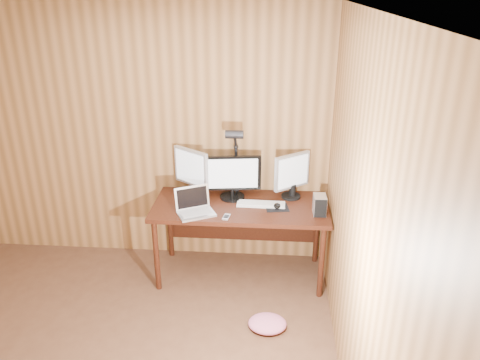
# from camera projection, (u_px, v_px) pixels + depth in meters

# --- Properties ---
(room_shell) EXTENTS (4.00, 4.00, 4.00)m
(room_shell) POSITION_uv_depth(u_px,v_px,m) (56.00, 247.00, 2.65)
(room_shell) COLOR #563420
(room_shell) RESTS_ON ground
(desk) EXTENTS (1.60, 0.70, 0.75)m
(desk) POSITION_uv_depth(u_px,v_px,m) (241.00, 213.00, 4.39)
(desk) COLOR #35150B
(desk) RESTS_ON floor
(monitor_center) EXTENTS (0.54, 0.23, 0.42)m
(monitor_center) POSITION_uv_depth(u_px,v_px,m) (232.00, 177.00, 4.34)
(monitor_center) COLOR black
(monitor_center) RESTS_ON desk
(monitor_left) EXTENTS (0.35, 0.26, 0.46)m
(monitor_left) POSITION_uv_depth(u_px,v_px,m) (191.00, 171.00, 4.39)
(monitor_left) COLOR black
(monitor_left) RESTS_ON desk
(monitor_right) EXTENTS (0.33, 0.26, 0.43)m
(monitor_right) POSITION_uv_depth(u_px,v_px,m) (292.00, 175.00, 4.34)
(monitor_right) COLOR black
(monitor_right) RESTS_ON desk
(laptop) EXTENTS (0.39, 0.36, 0.22)m
(laptop) POSITION_uv_depth(u_px,v_px,m) (194.00, 207.00, 4.12)
(laptop) COLOR silver
(laptop) RESTS_ON desk
(keyboard) EXTENTS (0.44, 0.14, 0.02)m
(keyboard) POSITION_uv_depth(u_px,v_px,m) (261.00, 204.00, 4.27)
(keyboard) COLOR white
(keyboard) RESTS_ON desk
(mousepad) EXTENTS (0.23, 0.19, 0.00)m
(mousepad) POSITION_uv_depth(u_px,v_px,m) (277.00, 208.00, 4.22)
(mousepad) COLOR black
(mousepad) RESTS_ON desk
(mouse) EXTENTS (0.09, 0.12, 0.04)m
(mouse) POSITION_uv_depth(u_px,v_px,m) (277.00, 206.00, 4.21)
(mouse) COLOR black
(mouse) RESTS_ON mousepad
(hard_drive) EXTENTS (0.11, 0.16, 0.17)m
(hard_drive) POSITION_uv_depth(u_px,v_px,m) (320.00, 205.00, 4.09)
(hard_drive) COLOR silver
(hard_drive) RESTS_ON desk
(phone) EXTENTS (0.07, 0.11, 0.01)m
(phone) POSITION_uv_depth(u_px,v_px,m) (226.00, 217.00, 4.05)
(phone) COLOR silver
(phone) RESTS_ON desk
(speaker) EXTENTS (0.06, 0.06, 0.13)m
(speaker) POSITION_uv_depth(u_px,v_px,m) (293.00, 191.00, 4.40)
(speaker) COLOR black
(speaker) RESTS_ON desk
(desk_lamp) EXTENTS (0.16, 0.23, 0.71)m
(desk_lamp) POSITION_uv_depth(u_px,v_px,m) (235.00, 152.00, 4.31)
(desk_lamp) COLOR black
(desk_lamp) RESTS_ON desk
(fabric_pile) EXTENTS (0.36, 0.32, 0.10)m
(fabric_pile) POSITION_uv_depth(u_px,v_px,m) (267.00, 324.00, 3.84)
(fabric_pile) COLOR #D7688A
(fabric_pile) RESTS_ON floor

